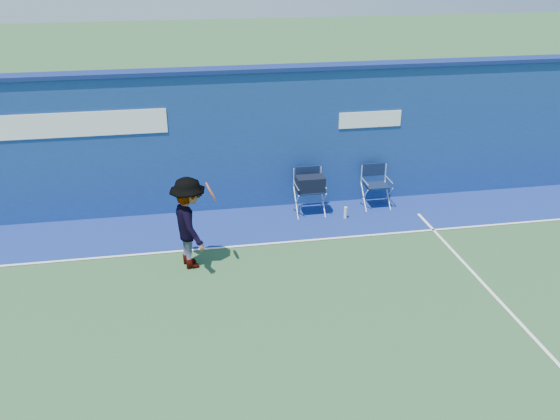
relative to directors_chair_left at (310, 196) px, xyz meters
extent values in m
plane|color=#2B512D|center=(-2.16, -4.47, -0.42)|extent=(80.00, 80.00, 0.00)
cube|color=navy|center=(-2.16, 0.73, 1.08)|extent=(24.00, 0.40, 3.00)
cube|color=navy|center=(-2.16, 0.73, 2.62)|extent=(24.00, 0.50, 0.08)
cube|color=white|center=(-5.16, 0.52, 1.68)|extent=(4.50, 0.02, 0.50)
cube|color=white|center=(1.44, 0.52, 1.48)|extent=(1.40, 0.02, 0.35)
cube|color=navy|center=(-2.16, -0.37, -0.41)|extent=(24.00, 1.80, 0.01)
cube|color=white|center=(-2.16, -1.27, -0.41)|extent=(24.00, 0.06, 0.01)
cube|color=#0E1935|center=(0.00, 0.00, 0.13)|extent=(0.53, 0.44, 0.03)
cube|color=silver|center=(0.00, 0.26, 0.34)|extent=(0.60, 0.03, 0.44)
cube|color=#0E1935|center=(0.00, 0.26, 0.43)|extent=(0.53, 0.03, 0.30)
cube|color=black|center=(0.00, -0.04, 0.29)|extent=(0.60, 0.35, 0.33)
cube|color=#0E1935|center=(1.54, 0.10, 0.09)|extent=(0.49, 0.42, 0.03)
cube|color=silver|center=(1.54, 0.34, 0.29)|extent=(0.56, 0.02, 0.41)
cube|color=#0E1935|center=(1.54, 0.34, 0.38)|extent=(0.49, 0.03, 0.29)
cylinder|color=silver|center=(0.70, -0.39, -0.29)|extent=(0.07, 0.07, 0.27)
imported|color=#EA4738|center=(-2.62, -1.83, 0.44)|extent=(0.90, 1.23, 1.71)
torus|color=#B44718|center=(-2.22, -1.95, 1.07)|extent=(0.21, 0.39, 0.35)
cylinder|color=gray|center=(-2.22, -1.95, 1.07)|extent=(0.16, 0.32, 0.29)
cylinder|color=black|center=(-2.53, -1.92, 0.93)|extent=(0.33, 0.07, 0.17)
camera|label=1|loc=(-2.71, -11.48, 5.03)|focal=38.00mm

